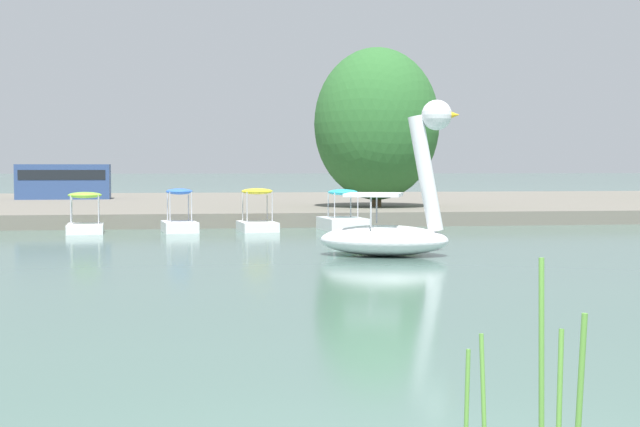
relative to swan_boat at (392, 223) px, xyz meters
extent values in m
cube|color=#6B665B|center=(-3.34, 23.29, -0.53)|extent=(158.76, 26.31, 0.51)
ellipsoid|color=white|center=(-0.17, 0.06, -0.42)|extent=(3.44, 2.60, 0.73)
cylinder|color=white|center=(0.76, -0.24, 1.16)|extent=(0.92, 0.61, 2.76)
sphere|color=white|center=(0.99, -0.32, 2.53)|extent=(0.90, 0.90, 0.71)
cone|color=yellow|center=(1.26, -0.41, 2.53)|extent=(0.59, 0.52, 0.39)
cube|color=white|center=(-0.41, 0.13, 0.66)|extent=(1.68, 1.79, 0.08)
cylinder|color=silver|center=(-0.61, -0.49, 0.30)|extent=(0.04, 0.04, 0.72)
cylinder|color=silver|center=(-0.20, 0.76, 0.30)|extent=(0.04, 0.04, 0.72)
cube|color=white|center=(0.34, 8.71, -0.58)|extent=(1.54, 2.18, 0.42)
ellipsoid|color=#2DB7D1|center=(0.34, 8.71, 0.49)|extent=(1.10, 1.11, 0.20)
cylinder|color=#B7B7BF|center=(-0.10, 9.07, 0.06)|extent=(0.04, 0.04, 0.85)
cylinder|color=#B7B7BF|center=(0.70, 9.16, 0.06)|extent=(0.04, 0.04, 0.85)
cylinder|color=#B7B7BF|center=(-0.01, 8.27, 0.06)|extent=(0.04, 0.04, 0.85)
cylinder|color=#B7B7BF|center=(0.79, 8.35, 0.06)|extent=(0.04, 0.04, 0.85)
cube|color=white|center=(-2.52, 8.73, -0.63)|extent=(1.33, 1.92, 0.31)
ellipsoid|color=yellow|center=(-2.52, 8.73, 0.53)|extent=(1.14, 1.19, 0.20)
cylinder|color=#B7B7BF|center=(-2.98, 9.12, 0.02)|extent=(0.04, 0.04, 1.00)
cylinder|color=#B7B7BF|center=(-2.15, 9.20, 0.02)|extent=(0.04, 0.04, 1.00)
cylinder|color=#B7B7BF|center=(-2.89, 8.25, 0.02)|extent=(0.04, 0.04, 1.00)
cylinder|color=#B7B7BF|center=(-2.06, 8.34, 0.02)|extent=(0.04, 0.04, 1.00)
cube|color=white|center=(-5.06, 8.62, -0.61)|extent=(1.26, 1.85, 0.34)
ellipsoid|color=blue|center=(-5.06, 8.62, 0.53)|extent=(0.97, 1.04, 0.20)
cylinder|color=#B7B7BF|center=(-5.45, 8.95, 0.04)|extent=(0.04, 0.04, 0.98)
cylinder|color=#B7B7BF|center=(-4.76, 9.03, 0.04)|extent=(0.04, 0.04, 0.98)
cylinder|color=#B7B7BF|center=(-5.35, 8.20, 0.04)|extent=(0.04, 0.04, 0.98)
cylinder|color=#B7B7BF|center=(-4.67, 8.29, 0.04)|extent=(0.04, 0.04, 0.98)
cube|color=white|center=(-8.04, 8.58, -0.64)|extent=(1.25, 1.81, 0.29)
ellipsoid|color=#8CCC38|center=(-8.04, 8.58, 0.43)|extent=(1.13, 1.00, 0.20)
cylinder|color=#B7B7BF|center=(-8.49, 8.92, -0.03)|extent=(0.04, 0.04, 0.92)
cylinder|color=#B7B7BF|center=(-7.64, 8.98, -0.03)|extent=(0.04, 0.04, 0.92)
cylinder|color=#B7B7BF|center=(-8.43, 8.18, -0.03)|extent=(0.04, 0.04, 0.92)
cylinder|color=#B7B7BF|center=(-7.58, 8.25, -0.03)|extent=(0.04, 0.04, 0.92)
cylinder|color=brown|center=(2.74, 14.58, 1.16)|extent=(0.41, 0.41, 2.87)
ellipsoid|color=#2D662D|center=(2.74, 14.58, 3.06)|extent=(7.09, 7.09, 6.10)
cube|color=navy|center=(-10.97, 25.85, 0.60)|extent=(4.63, 1.99, 1.75)
cube|color=black|center=(-10.97, 25.85, 0.95)|extent=(4.26, 2.01, 0.49)
cylinder|color=#568E38|center=(-3.01, -15.50, -0.25)|extent=(0.03, 0.16, 1.07)
cylinder|color=#568E38|center=(-2.55, -15.28, -0.03)|extent=(0.05, 0.12, 1.51)
camera|label=1|loc=(-4.79, -20.67, 1.30)|focal=50.17mm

